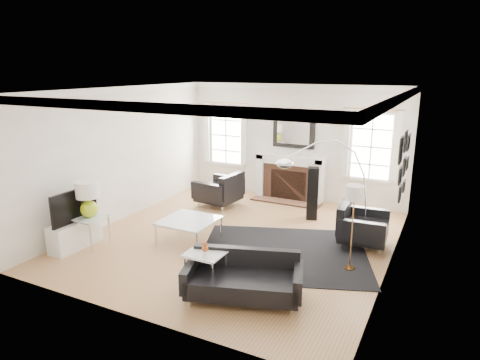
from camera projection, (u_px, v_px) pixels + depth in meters
The scene contains 25 objects.
floor at pixel (238, 238), 8.21m from camera, with size 6.00×6.00×0.00m, color olive.
back_wall at pixel (294, 142), 10.44m from camera, with size 5.50×0.04×2.80m, color white.
front_wall at pixel (128, 216), 5.26m from camera, with size 5.50×0.04×2.80m, color white.
left_wall at pixel (123, 154), 9.04m from camera, with size 0.04×6.00×2.80m, color white.
right_wall at pixel (396, 185), 6.65m from camera, with size 0.04×6.00×2.80m, color white.
ceiling at pixel (238, 90), 7.49m from camera, with size 5.50×6.00×0.02m, color white.
crown_molding at pixel (238, 93), 7.51m from camera, with size 5.50×6.00×0.12m, color white.
fireplace at pixel (290, 178), 10.48m from camera, with size 1.70×0.69×1.11m.
mantel_mirror at pixel (294, 133), 10.33m from camera, with size 1.05×0.07×0.75m.
window_left at pixel (226, 135), 11.18m from camera, with size 1.24×0.15×1.62m.
window_right at pixel (371, 147), 9.57m from camera, with size 1.24×0.15×1.62m.
gallery_wall at pixel (404, 161), 7.75m from camera, with size 0.04×1.73×1.29m.
tv_unit at pixel (75, 230), 7.72m from camera, with size 0.35×1.00×1.09m.
area_rug at pixel (283, 253), 7.54m from camera, with size 2.89×2.40×0.01m, color black.
sofa at pixel (244, 279), 6.02m from camera, with size 1.79×1.21×0.54m.
armchair_left at pixel (221, 191), 10.03m from camera, with size 0.98×1.07×0.67m.
armchair_right at pixel (360, 227), 7.80m from camera, with size 0.91×1.00×0.64m.
coffee_table at pixel (189, 221), 7.97m from camera, with size 0.96×0.96×0.43m.
side_table_left at pixel (90, 223), 7.69m from camera, with size 0.52×0.52×0.58m.
nesting_table at pixel (205, 261), 6.15m from camera, with size 0.55×0.46×0.60m.
gourd_lamp at pixel (88, 197), 7.57m from camera, with size 0.41×0.41×0.65m.
orange_vase at pixel (205, 247), 6.10m from camera, with size 0.10×0.10×0.16m.
arc_floor_lamp at pixel (327, 190), 7.44m from camera, with size 1.45×1.34×2.05m.
stick_floor_lamp at pixel (354, 197), 6.64m from camera, with size 0.29×0.29×1.41m.
speaker_tower at pixel (312, 193), 9.12m from camera, with size 0.23×0.23×1.14m, color black.
Camera 1 is at (3.47, -6.82, 3.18)m, focal length 32.00 mm.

